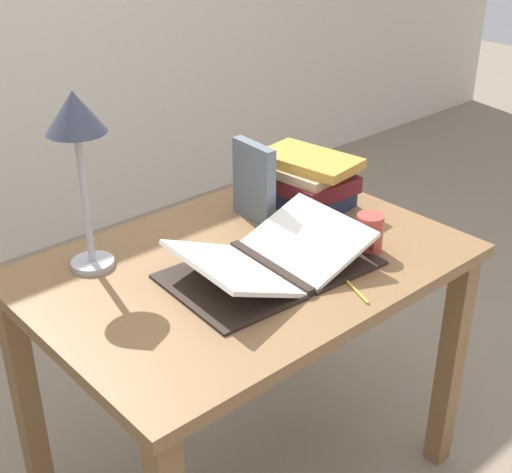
{
  "coord_description": "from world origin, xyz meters",
  "views": [
    {
      "loc": [
        -1.06,
        -1.23,
        1.69
      ],
      "look_at": [
        0.01,
        -0.03,
        0.86
      ],
      "focal_mm": 50.0,
      "sensor_mm": 36.0,
      "label": 1
    }
  ],
  "objects_px": {
    "book_stack_tall": "(309,180)",
    "coffee_mug": "(370,233)",
    "open_book": "(271,261)",
    "pencil": "(352,287)",
    "book_standing_upright": "(254,182)",
    "reading_lamp": "(77,129)"
  },
  "relations": [
    {
      "from": "book_stack_tall",
      "to": "book_standing_upright",
      "type": "bearing_deg",
      "value": 168.3
    },
    {
      "from": "pencil",
      "to": "coffee_mug",
      "type": "bearing_deg",
      "value": 29.24
    },
    {
      "from": "book_stack_tall",
      "to": "coffee_mug",
      "type": "height_order",
      "value": "book_stack_tall"
    },
    {
      "from": "coffee_mug",
      "to": "pencil",
      "type": "distance_m",
      "value": 0.21
    },
    {
      "from": "open_book",
      "to": "coffee_mug",
      "type": "distance_m",
      "value": 0.28
    },
    {
      "from": "open_book",
      "to": "book_standing_upright",
      "type": "distance_m",
      "value": 0.32
    },
    {
      "from": "open_book",
      "to": "reading_lamp",
      "type": "distance_m",
      "value": 0.57
    },
    {
      "from": "book_standing_upright",
      "to": "coffee_mug",
      "type": "bearing_deg",
      "value": -70.85
    },
    {
      "from": "reading_lamp",
      "to": "pencil",
      "type": "height_order",
      "value": "reading_lamp"
    },
    {
      "from": "pencil",
      "to": "book_standing_upright",
      "type": "bearing_deg",
      "value": 80.23
    },
    {
      "from": "reading_lamp",
      "to": "coffee_mug",
      "type": "relative_size",
      "value": 4.42
    },
    {
      "from": "open_book",
      "to": "book_stack_tall",
      "type": "relative_size",
      "value": 1.75
    },
    {
      "from": "open_book",
      "to": "coffee_mug",
      "type": "relative_size",
      "value": 5.21
    },
    {
      "from": "open_book",
      "to": "coffee_mug",
      "type": "height_order",
      "value": "coffee_mug"
    },
    {
      "from": "reading_lamp",
      "to": "pencil",
      "type": "xyz_separation_m",
      "value": [
        0.42,
        -0.52,
        -0.36
      ]
    },
    {
      "from": "book_stack_tall",
      "to": "reading_lamp",
      "type": "bearing_deg",
      "value": 171.18
    },
    {
      "from": "coffee_mug",
      "to": "book_standing_upright",
      "type": "bearing_deg",
      "value": 105.43
    },
    {
      "from": "book_stack_tall",
      "to": "coffee_mug",
      "type": "distance_m",
      "value": 0.33
    },
    {
      "from": "book_stack_tall",
      "to": "pencil",
      "type": "xyz_separation_m",
      "value": [
        -0.26,
        -0.41,
        -0.08
      ]
    },
    {
      "from": "open_book",
      "to": "pencil",
      "type": "height_order",
      "value": "open_book"
    },
    {
      "from": "book_standing_upright",
      "to": "reading_lamp",
      "type": "bearing_deg",
      "value": 175.99
    },
    {
      "from": "reading_lamp",
      "to": "coffee_mug",
      "type": "bearing_deg",
      "value": -35.3
    }
  ]
}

